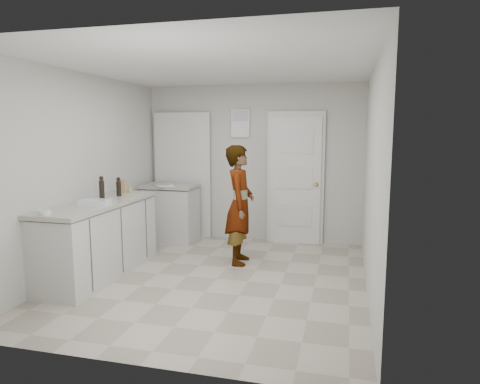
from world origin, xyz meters
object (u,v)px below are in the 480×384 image
(person, at_px, (240,205))
(baking_dish, at_px, (95,203))
(egg_bowl, at_px, (45,213))
(cake_mix_box, at_px, (122,186))
(oil_cruet_b, at_px, (102,188))
(spice_jar, at_px, (130,190))
(oil_cruet_a, at_px, (119,187))

(person, bearing_deg, baking_dish, 120.77)
(egg_bowl, bearing_deg, cake_mix_box, 90.27)
(oil_cruet_b, height_order, baking_dish, oil_cruet_b)
(spice_jar, bearing_deg, oil_cruet_a, -89.17)
(oil_cruet_a, relative_size, egg_bowl, 2.06)
(oil_cruet_b, distance_m, baking_dish, 0.43)
(cake_mix_box, bearing_deg, oil_cruet_b, -81.13)
(person, relative_size, oil_cruet_a, 6.27)
(cake_mix_box, xyz_separation_m, oil_cruet_b, (0.02, -0.54, 0.05))
(person, distance_m, cake_mix_box, 1.65)
(oil_cruet_a, bearing_deg, cake_mix_box, 110.01)
(cake_mix_box, relative_size, oil_cruet_a, 0.74)
(baking_dish, bearing_deg, person, 37.37)
(person, xyz_separation_m, cake_mix_box, (-1.63, -0.19, 0.22))
(oil_cruet_a, bearing_deg, egg_bowl, -93.79)
(spice_jar, bearing_deg, cake_mix_box, -154.23)
(baking_dish, xyz_separation_m, egg_bowl, (-0.16, -0.66, -0.00))
(person, relative_size, cake_mix_box, 8.47)
(cake_mix_box, height_order, spice_jar, cake_mix_box)
(baking_dish, relative_size, egg_bowl, 3.00)
(person, height_order, egg_bowl, person)
(spice_jar, distance_m, baking_dish, 0.98)
(baking_dish, height_order, egg_bowl, baking_dish)
(person, bearing_deg, egg_bowl, 131.00)
(oil_cruet_a, distance_m, baking_dish, 0.68)
(person, bearing_deg, oil_cruet_a, 99.69)
(spice_jar, height_order, oil_cruet_a, oil_cruet_a)
(spice_jar, height_order, oil_cruet_b, oil_cruet_b)
(oil_cruet_a, bearing_deg, person, 16.29)
(oil_cruet_b, height_order, egg_bowl, oil_cruet_b)
(person, height_order, spice_jar, person)
(oil_cruet_a, bearing_deg, spice_jar, 90.83)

